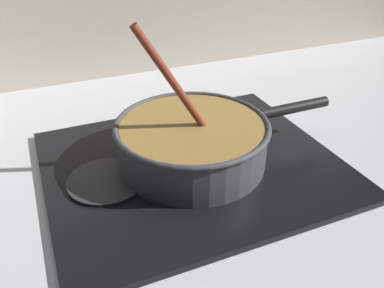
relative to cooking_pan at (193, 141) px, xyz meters
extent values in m
cube|color=#B7B7BC|center=(-0.10, -0.24, -0.08)|extent=(2.40, 1.60, 0.04)
cube|color=black|center=(0.00, 0.00, -0.05)|extent=(0.56, 0.48, 0.01)
torus|color=#592D0C|center=(0.00, 0.00, -0.04)|extent=(0.18, 0.18, 0.01)
cylinder|color=#262628|center=(-0.17, 0.00, -0.04)|extent=(0.14, 0.14, 0.01)
cylinder|color=#38383D|center=(0.00, 0.00, -0.01)|extent=(0.28, 0.28, 0.08)
cylinder|color=olive|center=(0.00, 0.00, 0.00)|extent=(0.27, 0.27, 0.08)
torus|color=#38383D|center=(0.00, 0.00, 0.04)|extent=(0.30, 0.30, 0.01)
cylinder|color=black|center=(0.23, 0.00, 0.03)|extent=(0.17, 0.02, 0.02)
cylinder|color=beige|center=(-0.01, -0.05, 0.03)|extent=(0.03, 0.03, 0.01)
cylinder|color=#EDD88C|center=(0.01, -0.01, 0.03)|extent=(0.03, 0.03, 0.01)
cylinder|color=beige|center=(0.00, 0.03, 0.03)|extent=(0.03, 0.03, 0.01)
cylinder|color=#EDD88C|center=(-0.06, 0.08, 0.03)|extent=(0.04, 0.04, 0.01)
cylinder|color=#EDD88C|center=(0.07, -0.03, 0.03)|extent=(0.03, 0.03, 0.01)
cylinder|color=beige|center=(0.06, 0.02, 0.03)|extent=(0.03, 0.03, 0.01)
cylinder|color=beige|center=(-0.04, 0.02, 0.03)|extent=(0.04, 0.04, 0.01)
cylinder|color=beige|center=(-0.06, -0.02, 0.03)|extent=(0.03, 0.03, 0.01)
cylinder|color=maroon|center=(-0.04, 0.00, 0.13)|extent=(0.14, 0.03, 0.22)
cube|color=brown|center=(0.03, -0.01, 0.02)|extent=(0.05, 0.03, 0.01)
camera|label=1|loc=(-0.26, -0.60, 0.39)|focal=37.33mm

